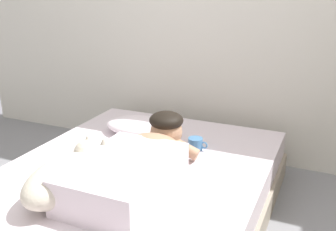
# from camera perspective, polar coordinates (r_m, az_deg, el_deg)

# --- Properties ---
(bed) EXTENTS (1.43, 1.98, 0.33)m
(bed) POSITION_cam_1_polar(r_m,az_deg,el_deg) (2.23, -5.57, -12.16)
(bed) COLOR gray
(bed) RESTS_ON ground
(pillow) EXTENTS (0.52, 0.32, 0.11)m
(pillow) POSITION_cam_1_polar(r_m,az_deg,el_deg) (2.64, -3.81, -1.63)
(pillow) COLOR silver
(pillow) RESTS_ON bed
(person_lying) EXTENTS (0.43, 0.92, 0.27)m
(person_lying) POSITION_cam_1_polar(r_m,az_deg,el_deg) (2.01, -4.48, -6.93)
(person_lying) COLOR silver
(person_lying) RESTS_ON bed
(dog) EXTENTS (0.26, 0.57, 0.21)m
(dog) POSITION_cam_1_polar(r_m,az_deg,el_deg) (1.94, -14.65, -8.54)
(dog) COLOR beige
(dog) RESTS_ON bed
(coffee_cup) EXTENTS (0.12, 0.09, 0.07)m
(coffee_cup) POSITION_cam_1_polar(r_m,az_deg,el_deg) (2.41, 4.06, -4.16)
(coffee_cup) COLOR teal
(coffee_cup) RESTS_ON bed
(cell_phone) EXTENTS (0.07, 0.14, 0.01)m
(cell_phone) POSITION_cam_1_polar(r_m,az_deg,el_deg) (2.17, -15.23, -8.57)
(cell_phone) COLOR black
(cell_phone) RESTS_ON bed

